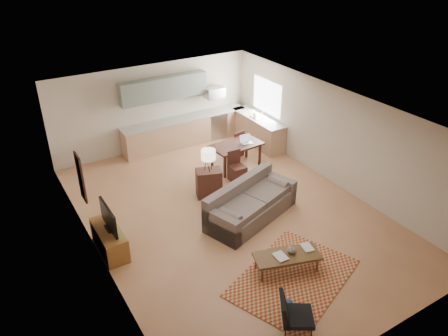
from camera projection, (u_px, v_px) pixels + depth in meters
room at (231, 166)px, 10.19m from camera, size 9.00×9.00×9.00m
kitchen_counter_back at (186, 131)px, 14.16m from camera, size 4.26×0.64×0.92m
kitchen_counter_right at (258, 130)px, 14.20m from camera, size 0.64×2.26×0.92m
kitchen_range at (215, 124)px, 14.67m from camera, size 0.62×0.62×0.90m
kitchen_microwave at (214, 93)px, 14.16m from camera, size 0.62×0.40×0.35m
upper_cabinets at (164, 88)px, 13.29m from camera, size 2.80×0.34×0.70m
window_right at (267, 97)px, 13.82m from camera, size 0.02×1.40×1.05m
wall_art_left at (81, 178)px, 9.31m from camera, size 0.06×0.42×1.10m
triptych at (150, 96)px, 13.31m from camera, size 1.70×0.04×0.50m
rug at (293, 278)px, 8.83m from camera, size 3.07×2.64×0.02m
sofa at (252, 202)px, 10.48m from camera, size 2.79×1.88×0.89m
coffee_table at (287, 263)px, 8.94m from camera, size 1.46×0.92×0.41m
book_a at (276, 258)px, 8.73m from camera, size 0.27×0.34×0.03m
book_b at (303, 248)px, 9.01m from camera, size 0.34×0.38×0.02m
vase at (292, 249)px, 8.87m from camera, size 0.27×0.27×0.19m
armchair at (298, 314)px, 7.56m from camera, size 0.86×0.86×0.71m
tv_credenza at (110, 240)px, 9.46m from camera, size 0.47×1.23×0.57m
tv at (108, 218)px, 9.21m from camera, size 0.09×0.95×0.57m
console_table at (209, 183)px, 11.41m from camera, size 0.75×0.62×0.75m
table_lamp at (208, 160)px, 11.08m from camera, size 0.49×0.49×0.60m
dining_table at (236, 156)px, 12.79m from camera, size 1.54×0.96×0.75m
dining_chair_near at (237, 167)px, 12.08m from camera, size 0.42×0.44×0.87m
dining_chair_far at (235, 143)px, 13.45m from camera, size 0.48×0.50×0.86m
laptop at (247, 139)px, 12.61m from camera, size 0.33×0.25×0.24m
soap_bottle at (255, 114)px, 13.93m from camera, size 0.11×0.11×0.19m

